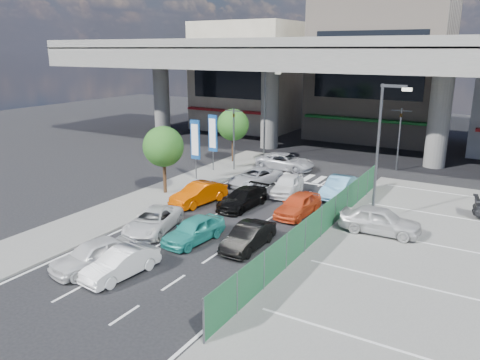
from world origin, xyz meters
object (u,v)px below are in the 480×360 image
Objects in this scene: street_lamp_left at (266,106)px; van_white_back_left at (94,255)px; hatch_black_mid_right at (248,237)px; sedan_black_mid at (243,198)px; taxi_teal_mid at (194,230)px; sedan_white_front_mid at (287,185)px; kei_truck_front_right at (339,187)px; traffic_light_right at (400,124)px; traffic_cone at (379,223)px; signboard_far at (213,135)px; wagon_silver_front_left at (255,177)px; tree_far at (233,125)px; taxi_orange_right at (298,205)px; signboard_near at (195,141)px; street_lamp_right at (381,142)px; taxi_orange_left at (199,194)px; sedan_white_mid_left at (153,221)px; tree_near at (163,147)px; crossing_wagon_silver at (285,162)px; parked_sedan_white at (380,220)px; traffic_light_left at (234,124)px; hatch_white_back_mid at (121,263)px.

street_lamp_left reaches higher than van_white_back_left.
hatch_black_mid_right reaches higher than sedan_black_mid.
taxi_teal_mid is (6.03, -19.85, -4.10)m from street_lamp_left.
sedan_white_front_mid reaches higher than hatch_black_mid_right.
traffic_light_right is at bearing 78.97° from kei_truck_front_right.
sedan_white_front_mid is 7.97m from traffic_cone.
signboard_far is 1.03× the size of wagon_silver_front_left.
taxi_orange_right is (10.61, -9.83, -2.70)m from tree_far.
street_lamp_right is at bearing -7.90° from signboard_near.
sedan_white_mid_left is at bearing -74.04° from taxi_orange_left.
tree_near reaches higher than crossing_wagon_silver.
traffic_cone is (7.25, -3.30, -0.32)m from sedan_white_front_mid.
taxi_orange_left is at bearing 92.03° from parked_sedan_white.
street_lamp_right reaches higher than tree_near.
traffic_light_right is 14.05m from tree_far.
hatch_black_mid_right is at bearing -64.98° from street_lamp_left.
parked_sedan_white is at bearing -37.54° from sedan_white_front_mid.
taxi_orange_right reaches higher than hatch_black_mid_right.
traffic_light_left is 15.41m from taxi_teal_mid.
kei_truck_front_right is 6.85m from parked_sedan_white.
hatch_white_back_mid is at bearing -66.45° from signboard_near.
signboard_far is at bearing 94.77° from sedan_white_mid_left.
street_lamp_left is at bearing 115.96° from sedan_white_front_mid.
sedan_black_mid is at bearing -58.18° from wagon_silver_front_left.
tree_far is 1.15× the size of kei_truck_front_right.
hatch_white_back_mid is 13.91m from parked_sedan_white.
wagon_silver_front_left is at bearing 158.06° from traffic_cone.
traffic_light_right is 1.35× the size of hatch_black_mid_right.
hatch_black_mid_right is 7.95m from traffic_cone.
signboard_near is 1.22× the size of hatch_black_mid_right.
traffic_light_right is 1.17× the size of sedan_white_mid_left.
taxi_teal_mid is at bearing 90.07° from hatch_white_back_mid.
hatch_black_mid_right is (3.42, 5.53, 0.02)m from hatch_white_back_mid.
sedan_white_front_mid is at bearing 2.07° from signboard_near.
traffic_light_left is 12.06m from taxi_orange_right.
street_lamp_right and street_lamp_left have the same top height.
taxi_orange_left is 1.03× the size of sedan_white_front_mid.
street_lamp_right reaches higher than hatch_white_back_mid.
tree_far is 1.28× the size of hatch_white_back_mid.
van_white_back_left is (-7.94, -25.75, -3.25)m from traffic_light_right.
signboard_far is at bearing -86.74° from tree_far.
taxi_teal_mid is (2.14, 4.90, -0.02)m from van_white_back_left.
wagon_silver_front_left is at bearing 72.74° from sedan_white_mid_left.
traffic_light_right is 22.78m from sedan_white_mid_left.
tree_near is 1.25× the size of hatch_black_mid_right.
kei_truck_front_right is (4.54, 5.38, 0.07)m from sedan_black_mid.
taxi_teal_mid is (7.51, -16.35, -2.72)m from tree_far.
taxi_teal_mid is at bearing -66.90° from traffic_light_left.
traffic_light_left reaches higher than tree_near.
crossing_wagon_silver is (-3.10, 6.28, -0.01)m from sedan_white_front_mid.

